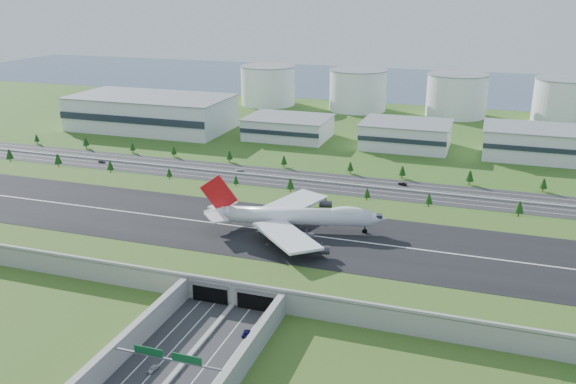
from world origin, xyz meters
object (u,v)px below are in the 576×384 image
(car_0, at_px, (153,368))
(car_5, at_px, (403,184))
(car_4, at_px, (102,161))
(car_7, at_px, (240,170))
(car_2, at_px, (246,333))
(boeing_747, at_px, (294,216))
(fuel_tank_a, at_px, (268,86))

(car_0, height_order, car_5, car_5)
(car_4, xyz_separation_m, car_7, (89.13, 10.84, -0.12))
(car_2, height_order, car_4, car_4)
(car_0, distance_m, car_4, 231.52)
(car_2, xyz_separation_m, car_4, (-161.59, 155.74, 0.14))
(car_0, distance_m, car_2, 31.93)
(car_7, bearing_deg, car_2, 9.56)
(car_7, bearing_deg, car_5, 78.14)
(car_5, distance_m, car_7, 96.89)
(boeing_747, height_order, car_2, boeing_747)
(car_0, bearing_deg, car_4, 132.84)
(car_0, relative_size, car_5, 0.89)
(car_2, height_order, car_7, car_7)
(car_5, bearing_deg, car_7, -70.03)
(fuel_tank_a, xyz_separation_m, car_2, (131.56, -376.15, -16.72))
(boeing_747, distance_m, car_4, 178.22)
(car_0, relative_size, car_4, 0.94)
(fuel_tank_a, bearing_deg, car_7, -74.25)
(car_0, distance_m, car_7, 200.17)
(boeing_747, height_order, car_0, boeing_747)
(boeing_747, bearing_deg, car_7, 110.56)
(fuel_tank_a, height_order, car_2, fuel_tank_a)
(fuel_tank_a, distance_m, car_5, 258.91)
(car_4, relative_size, car_7, 1.00)
(car_0, distance_m, car_5, 200.85)
(boeing_747, xyz_separation_m, car_0, (-11.95, -95.39, -13.91))
(car_0, relative_size, car_7, 0.94)
(car_0, xyz_separation_m, car_7, (-54.13, 192.72, -0.07))
(car_2, relative_size, car_7, 1.01)
(car_2, bearing_deg, car_0, 46.09)
(boeing_747, height_order, car_5, boeing_747)
(car_5, bearing_deg, boeing_747, 0.92)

